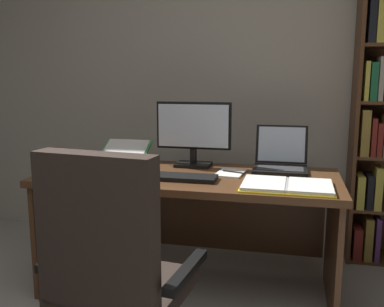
# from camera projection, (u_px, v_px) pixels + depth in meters

# --- Properties ---
(wall_back) EXTENTS (5.26, 0.12, 2.69)m
(wall_back) POSITION_uv_depth(u_px,v_px,m) (224.00, 67.00, 3.30)
(wall_back) COLOR #A89E8E
(wall_back) RESTS_ON ground
(desk) EXTENTS (1.72, 0.73, 0.71)m
(desk) POSITION_uv_depth(u_px,v_px,m) (191.00, 202.00, 2.63)
(desk) COLOR #4C2D19
(desk) RESTS_ON ground
(office_chair) EXTENTS (0.65, 0.60, 1.01)m
(office_chair) POSITION_uv_depth(u_px,v_px,m) (115.00, 289.00, 1.76)
(office_chair) COLOR black
(office_chair) RESTS_ON ground
(monitor) EXTENTS (0.48, 0.16, 0.41)m
(monitor) POSITION_uv_depth(u_px,v_px,m) (193.00, 134.00, 2.72)
(monitor) COLOR black
(monitor) RESTS_ON desk
(laptop) EXTENTS (0.32, 0.33, 0.26)m
(laptop) POSITION_uv_depth(u_px,v_px,m) (281.00, 161.00, 2.64)
(laptop) COLOR black
(laptop) RESTS_ON desk
(keyboard) EXTENTS (0.42, 0.15, 0.02)m
(keyboard) POSITION_uv_depth(u_px,v_px,m) (179.00, 177.00, 2.40)
(keyboard) COLOR black
(keyboard) RESTS_ON desk
(computer_mouse) EXTENTS (0.06, 0.10, 0.04)m
(computer_mouse) POSITION_uv_depth(u_px,v_px,m) (128.00, 173.00, 2.46)
(computer_mouse) COLOR black
(computer_mouse) RESTS_ON desk
(reading_stand_with_book) EXTENTS (0.32, 0.25, 0.13)m
(reading_stand_with_book) POSITION_uv_depth(u_px,v_px,m) (125.00, 151.00, 2.90)
(reading_stand_with_book) COLOR black
(reading_stand_with_book) RESTS_ON desk
(open_binder) EXTENTS (0.47, 0.33, 0.02)m
(open_binder) POSITION_uv_depth(u_px,v_px,m) (287.00, 185.00, 2.22)
(open_binder) COLOR yellow
(open_binder) RESTS_ON desk
(notepad) EXTENTS (0.17, 0.23, 0.01)m
(notepad) POSITION_uv_depth(u_px,v_px,m) (230.00, 173.00, 2.53)
(notepad) COLOR silver
(notepad) RESTS_ON desk
(pen) EXTENTS (0.13, 0.05, 0.01)m
(pen) POSITION_uv_depth(u_px,v_px,m) (234.00, 172.00, 2.52)
(pen) COLOR black
(pen) RESTS_ON notepad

